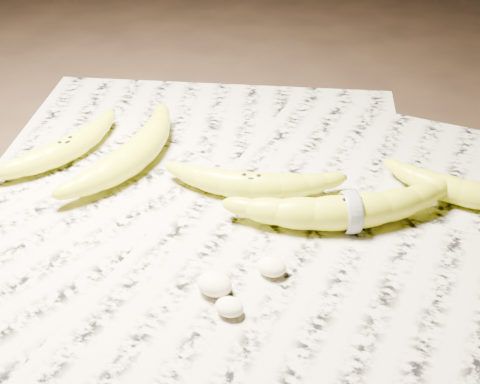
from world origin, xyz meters
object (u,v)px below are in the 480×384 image
at_px(banana_left_a, 65,147).
at_px(banana_left_b, 137,151).
at_px(banana_upper_a, 461,189).
at_px(banana_center, 251,183).
at_px(banana_taped, 350,209).

distance_m(banana_left_a, banana_left_b, 0.10).
xyz_separation_m(banana_left_a, banana_upper_a, (0.50, 0.12, -0.00)).
relative_size(banana_left_b, banana_center, 1.12).
relative_size(banana_left_a, banana_taped, 0.78).
height_order(banana_left_b, banana_taped, same).
distance_m(banana_center, banana_upper_a, 0.25).
bearing_deg(banana_center, banana_left_a, 167.68).
bearing_deg(banana_upper_a, banana_center, -156.76).
height_order(banana_left_a, banana_left_b, banana_left_b).
bearing_deg(banana_left_b, banana_left_a, 106.05).
bearing_deg(banana_center, banana_left_b, 161.28).
distance_m(banana_left_b, banana_upper_a, 0.41).
xyz_separation_m(banana_left_a, banana_left_b, (0.10, 0.03, 0.00)).
xyz_separation_m(banana_left_b, banana_center, (0.17, -0.00, -0.00)).
bearing_deg(banana_left_a, banana_left_b, -60.06).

